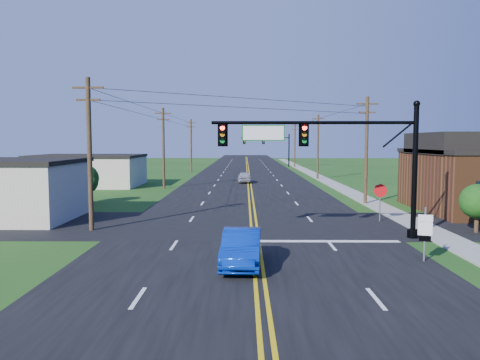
{
  "coord_description": "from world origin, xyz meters",
  "views": [
    {
      "loc": [
        -0.41,
        -17.32,
        5.31
      ],
      "look_at": [
        -0.68,
        10.0,
        3.03
      ],
      "focal_mm": 35.0,
      "sensor_mm": 36.0,
      "label": 1
    }
  ],
  "objects_px": {
    "route_sign": "(425,230)",
    "stop_sign": "(380,194)",
    "blue_car": "(241,249)",
    "signal_mast_main": "(332,152)",
    "signal_mast_far": "(268,145)"
  },
  "relations": [
    {
      "from": "signal_mast_main",
      "to": "route_sign",
      "type": "height_order",
      "value": "signal_mast_main"
    },
    {
      "from": "signal_mast_far",
      "to": "route_sign",
      "type": "height_order",
      "value": "signal_mast_far"
    },
    {
      "from": "signal_mast_main",
      "to": "blue_car",
      "type": "height_order",
      "value": "signal_mast_main"
    },
    {
      "from": "blue_car",
      "to": "stop_sign",
      "type": "relative_size",
      "value": 1.81
    },
    {
      "from": "signal_mast_main",
      "to": "signal_mast_far",
      "type": "distance_m",
      "value": 72.0
    },
    {
      "from": "blue_car",
      "to": "stop_sign",
      "type": "height_order",
      "value": "stop_sign"
    },
    {
      "from": "signal_mast_far",
      "to": "stop_sign",
      "type": "distance_m",
      "value": 66.95
    },
    {
      "from": "signal_mast_far",
      "to": "route_sign",
      "type": "bearing_deg",
      "value": -87.72
    },
    {
      "from": "blue_car",
      "to": "stop_sign",
      "type": "distance_m",
      "value": 14.28
    },
    {
      "from": "signal_mast_far",
      "to": "route_sign",
      "type": "xyz_separation_m",
      "value": [
        3.06,
        -77.04,
        -3.12
      ]
    },
    {
      "from": "route_sign",
      "to": "signal_mast_far",
      "type": "bearing_deg",
      "value": 109.15
    },
    {
      "from": "signal_mast_far",
      "to": "stop_sign",
      "type": "xyz_separation_m",
      "value": [
        4.06,
        -66.78,
        -2.73
      ]
    },
    {
      "from": "blue_car",
      "to": "route_sign",
      "type": "xyz_separation_m",
      "value": [
        8.04,
        0.74,
        0.67
      ]
    },
    {
      "from": "route_sign",
      "to": "stop_sign",
      "type": "xyz_separation_m",
      "value": [
        1.0,
        10.27,
        0.4
      ]
    },
    {
      "from": "route_sign",
      "to": "stop_sign",
      "type": "distance_m",
      "value": 10.32
    }
  ]
}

